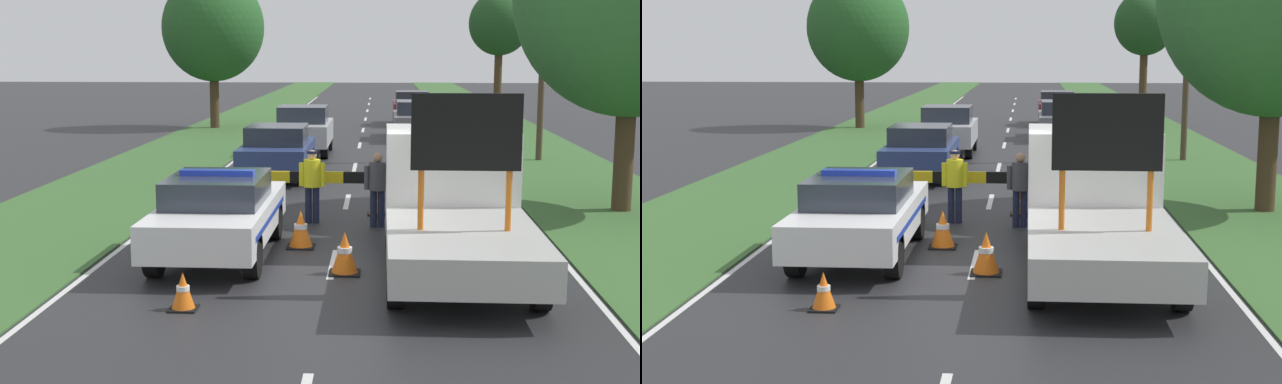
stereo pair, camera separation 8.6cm
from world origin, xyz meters
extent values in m
plane|color=#28282B|center=(0.00, 0.00, 0.00)|extent=(160.00, 160.00, 0.00)
cube|color=silver|center=(0.00, 0.29, 0.00)|extent=(0.12, 2.10, 0.01)
cube|color=silver|center=(0.00, 6.55, 0.00)|extent=(0.12, 2.10, 0.01)
cube|color=silver|center=(0.00, 12.80, 0.00)|extent=(0.12, 2.10, 0.01)
cube|color=silver|center=(0.00, 19.06, 0.00)|extent=(0.12, 2.10, 0.01)
cube|color=silver|center=(0.00, 25.32, 0.00)|extent=(0.12, 2.10, 0.01)
cube|color=silver|center=(0.00, 31.57, 0.00)|extent=(0.12, 2.10, 0.01)
cube|color=silver|center=(0.00, 37.83, 0.00)|extent=(0.12, 2.10, 0.01)
cube|color=silver|center=(0.00, 44.08, 0.00)|extent=(0.12, 2.10, 0.01)
cube|color=silver|center=(0.00, 50.34, 0.00)|extent=(0.12, 2.10, 0.01)
cube|color=silver|center=(-3.98, 16.50, 0.00)|extent=(0.10, 72.05, 0.01)
cube|color=silver|center=(3.98, 16.50, 0.00)|extent=(0.10, 72.05, 0.01)
cube|color=#38602D|center=(-6.12, 20.00, 0.01)|extent=(4.09, 120.00, 0.03)
cube|color=#38602D|center=(6.12, 20.00, 0.01)|extent=(4.09, 120.00, 0.03)
cube|color=white|center=(-2.04, 0.75, 0.69)|extent=(1.84, 4.79, 0.61)
cube|color=#282D38|center=(-2.04, 0.61, 1.23)|extent=(1.62, 2.20, 0.47)
cylinder|color=black|center=(-2.84, 2.24, 0.39)|extent=(0.24, 0.77, 0.77)
cylinder|color=black|center=(-1.24, 2.24, 0.39)|extent=(0.24, 0.77, 0.77)
cylinder|color=black|center=(-2.84, -0.73, 0.39)|extent=(0.24, 0.77, 0.77)
cylinder|color=black|center=(-1.24, -0.73, 0.39)|extent=(0.24, 0.77, 0.77)
cube|color=#1E38C6|center=(-2.04, 0.61, 1.52)|extent=(1.29, 0.24, 0.10)
cube|color=#193399|center=(-2.04, 0.75, 0.72)|extent=(1.85, 3.93, 0.10)
cube|color=black|center=(-2.04, 3.19, 0.63)|extent=(1.01, 0.08, 0.36)
cube|color=white|center=(2.04, 1.57, 1.32)|extent=(2.28, 2.15, 1.80)
cube|color=#232833|center=(2.04, 2.62, 1.64)|extent=(1.94, 0.04, 0.79)
cube|color=#B2B2AD|center=(2.04, -1.43, 0.70)|extent=(2.28, 3.85, 0.56)
cylinder|color=#D16619|center=(1.39, -1.43, 1.43)|extent=(0.09, 0.09, 0.90)
cylinder|color=#D16619|center=(2.68, -1.43, 1.43)|extent=(0.09, 0.09, 0.90)
cube|color=black|center=(2.04, -1.43, 2.44)|extent=(1.61, 0.12, 1.13)
cylinder|color=black|center=(1.02, 1.57, 0.42)|extent=(0.24, 0.84, 0.84)
cylinder|color=black|center=(3.06, 1.57, 0.42)|extent=(0.24, 0.84, 0.84)
cylinder|color=black|center=(1.02, -2.20, 0.42)|extent=(0.24, 0.84, 0.84)
cylinder|color=black|center=(3.06, -2.20, 0.42)|extent=(0.24, 0.84, 0.84)
cylinder|color=black|center=(-1.40, 4.44, 0.39)|extent=(0.07, 0.07, 0.77)
cylinder|color=black|center=(1.39, 4.44, 0.39)|extent=(0.07, 0.07, 0.77)
cube|color=yellow|center=(-1.45, 4.44, 0.90)|extent=(0.58, 0.08, 0.25)
cube|color=black|center=(-0.87, 4.44, 0.90)|extent=(0.58, 0.08, 0.25)
cube|color=yellow|center=(-0.29, 4.44, 0.90)|extent=(0.58, 0.08, 0.25)
cube|color=black|center=(0.29, 4.44, 0.90)|extent=(0.58, 0.08, 0.25)
cube|color=yellow|center=(0.87, 4.44, 0.90)|extent=(0.58, 0.08, 0.25)
cube|color=black|center=(1.45, 4.44, 0.90)|extent=(0.58, 0.08, 0.25)
cylinder|color=#191E38|center=(-0.72, 3.89, 0.39)|extent=(0.14, 0.14, 0.77)
cylinder|color=#191E38|center=(-0.56, 3.89, 0.39)|extent=(0.14, 0.14, 0.77)
cylinder|color=yellow|center=(-0.64, 3.89, 1.06)|extent=(0.35, 0.35, 0.58)
cylinder|color=yellow|center=(-0.86, 3.89, 1.03)|extent=(0.12, 0.12, 0.49)
cylinder|color=yellow|center=(-0.42, 3.89, 1.03)|extent=(0.12, 0.12, 0.49)
sphere|color=tan|center=(-0.64, 3.89, 1.45)|extent=(0.20, 0.20, 0.20)
cylinder|color=#141933|center=(-0.64, 3.89, 1.50)|extent=(0.23, 0.23, 0.05)
cylinder|color=#191E38|center=(0.66, 3.55, 0.38)|extent=(0.14, 0.14, 0.77)
cylinder|color=#191E38|center=(0.82, 3.55, 0.38)|extent=(0.14, 0.14, 0.77)
cylinder|color=#3D3D42|center=(0.74, 3.55, 1.06)|extent=(0.35, 0.35, 0.58)
cylinder|color=#3D3D42|center=(0.52, 3.55, 1.03)|extent=(0.12, 0.12, 0.49)
cylinder|color=#3D3D42|center=(0.96, 3.55, 1.03)|extent=(0.12, 0.12, 0.49)
sphere|color=#A57A5B|center=(0.74, 3.55, 1.44)|extent=(0.20, 0.20, 0.20)
cube|color=black|center=(-3.34, 3.88, 0.01)|extent=(0.36, 0.36, 0.03)
cone|color=orange|center=(-3.34, 3.88, 0.27)|extent=(0.31, 0.31, 0.48)
cylinder|color=white|center=(-3.34, 3.88, 0.29)|extent=(0.17, 0.17, 0.07)
cube|color=black|center=(-0.67, 1.53, 0.01)|extent=(0.51, 0.51, 0.03)
cone|color=orange|center=(-0.67, 1.53, 0.37)|extent=(0.43, 0.43, 0.67)
cylinder|color=white|center=(-0.67, 1.53, 0.40)|extent=(0.24, 0.24, 0.09)
cube|color=black|center=(0.22, -0.36, 0.01)|extent=(0.51, 0.51, 0.03)
cone|color=orange|center=(0.22, -0.36, 0.37)|extent=(0.43, 0.43, 0.67)
cylinder|color=white|center=(0.22, -0.36, 0.40)|extent=(0.25, 0.25, 0.09)
cube|color=black|center=(0.71, 4.88, 0.01)|extent=(0.40, 0.40, 0.03)
cone|color=orange|center=(0.71, 4.88, 0.29)|extent=(0.34, 0.34, 0.52)
cylinder|color=white|center=(0.71, 4.88, 0.32)|extent=(0.19, 0.19, 0.07)
cube|color=black|center=(-1.97, -2.53, 0.01)|extent=(0.39, 0.39, 0.03)
cone|color=orange|center=(-1.97, -2.53, 0.29)|extent=(0.33, 0.33, 0.51)
cylinder|color=white|center=(-1.97, -2.53, 0.31)|extent=(0.19, 0.19, 0.07)
cube|color=navy|center=(-2.12, 10.37, 0.68)|extent=(1.85, 4.15, 0.62)
cube|color=#282D38|center=(-2.12, 10.25, 1.25)|extent=(1.63, 1.91, 0.52)
cylinder|color=black|center=(-2.93, 11.66, 0.37)|extent=(0.24, 0.74, 0.74)
cylinder|color=black|center=(-1.31, 11.66, 0.37)|extent=(0.24, 0.74, 0.74)
cylinder|color=black|center=(-2.93, 9.09, 0.37)|extent=(0.24, 0.74, 0.74)
cylinder|color=black|center=(-1.31, 9.09, 0.37)|extent=(0.24, 0.74, 0.74)
cube|color=#B2B2B7|center=(-1.88, 16.11, 0.76)|extent=(1.86, 4.00, 0.73)
cube|color=#282D38|center=(-1.88, 15.99, 1.40)|extent=(1.64, 1.84, 0.56)
cylinder|color=black|center=(-2.69, 17.35, 0.39)|extent=(0.24, 0.79, 0.79)
cylinder|color=black|center=(-1.07, 17.35, 0.39)|extent=(0.24, 0.79, 0.79)
cylinder|color=black|center=(-2.69, 14.87, 0.39)|extent=(0.24, 0.79, 0.79)
cylinder|color=black|center=(-1.07, 14.87, 0.39)|extent=(0.24, 0.79, 0.79)
cube|color=slate|center=(2.23, 21.62, 0.71)|extent=(1.82, 4.44, 0.62)
cube|color=#282D38|center=(2.23, 21.48, 1.29)|extent=(1.60, 2.04, 0.53)
cylinder|color=black|center=(1.44, 22.99, 0.40)|extent=(0.24, 0.80, 0.80)
cylinder|color=black|center=(3.02, 22.99, 0.40)|extent=(0.24, 0.80, 0.80)
cylinder|color=black|center=(1.44, 20.24, 0.40)|extent=(0.24, 0.80, 0.80)
cylinder|color=black|center=(3.02, 20.24, 0.40)|extent=(0.24, 0.80, 0.80)
cube|color=maroon|center=(2.26, 28.35, 0.72)|extent=(1.74, 3.93, 0.76)
cube|color=#282D38|center=(2.26, 28.24, 1.36)|extent=(1.53, 1.81, 0.52)
cylinder|color=black|center=(1.51, 29.57, 0.34)|extent=(0.24, 0.67, 0.67)
cylinder|color=black|center=(3.00, 29.57, 0.34)|extent=(0.24, 0.67, 0.67)
cylinder|color=black|center=(1.51, 27.14, 0.34)|extent=(0.24, 0.67, 0.67)
cylinder|color=black|center=(3.00, 27.14, 0.34)|extent=(0.24, 0.67, 0.67)
cylinder|color=#42301E|center=(-6.80, 25.83, 1.41)|extent=(0.42, 0.42, 2.83)
ellipsoid|color=#235623|center=(-6.80, 25.83, 4.56)|extent=(4.61, 4.61, 4.84)
cylinder|color=#42301E|center=(6.35, 28.76, 1.86)|extent=(0.37, 0.37, 3.72)
ellipsoid|color=#1E471E|center=(6.35, 28.76, 4.80)|extent=(2.89, 2.89, 3.03)
cylinder|color=#42301E|center=(6.23, 5.69, 1.45)|extent=(0.43, 0.43, 2.91)
cylinder|color=#473828|center=(5.96, 14.83, 3.68)|extent=(0.20, 0.20, 7.35)
camera|label=1|loc=(0.79, -14.53, 3.66)|focal=50.00mm
camera|label=2|loc=(0.87, -14.52, 3.66)|focal=50.00mm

